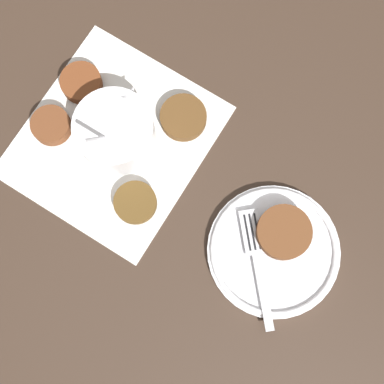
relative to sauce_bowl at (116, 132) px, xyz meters
The scene contains 10 objects.
ground_plane 0.04m from the sauce_bowl, 47.52° to the left, with size 4.00×4.00×0.00m, color #38281E.
napkin 0.03m from the sauce_bowl, 133.55° to the left, with size 0.31×0.29×0.00m.
sauce_bowl is the anchor object (origin of this frame).
fritter_0 0.11m from the sauce_bowl, 139.31° to the right, with size 0.06×0.06×0.02m.
fritter_1 0.10m from the sauce_bowl, 48.50° to the right, with size 0.07×0.07×0.02m.
fritter_2 0.10m from the sauce_bowl, 105.46° to the left, with size 0.06×0.06×0.02m.
fritter_3 0.10m from the sauce_bowl, 59.01° to the left, with size 0.06×0.06×0.02m.
serving_plate 0.28m from the sauce_bowl, 101.87° to the right, with size 0.19×0.19×0.02m.
fritter_on_plate 0.28m from the sauce_bowl, 96.41° to the right, with size 0.08×0.08×0.02m.
fork 0.27m from the sauce_bowl, 106.49° to the right, with size 0.15×0.11×0.00m.
Camera 1 is at (-0.19, -0.22, 0.77)m, focal length 50.00 mm.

